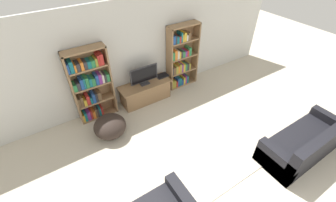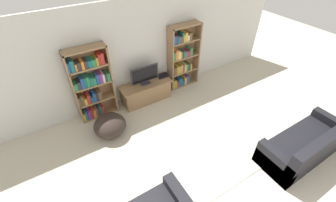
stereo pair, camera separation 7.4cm
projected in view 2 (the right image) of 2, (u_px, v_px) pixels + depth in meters
name	position (u px, v px, depth m)	size (l,w,h in m)	color
wall_back	(139.00, 52.00, 5.59)	(8.80, 0.06, 2.60)	silver
bookshelf_left	(91.00, 84.00, 5.18)	(0.91, 0.30, 1.81)	#93704C
bookshelf_right	(182.00, 58.00, 6.23)	(0.91, 0.30, 1.81)	#93704C
tv_stand	(146.00, 92.00, 6.02)	(1.37, 0.51, 0.53)	#8E6B47
television	(145.00, 75.00, 5.68)	(0.76, 0.16, 0.51)	#2D2D33
laptop	(163.00, 76.00, 6.13)	(0.33, 0.24, 0.03)	#28282D
area_rug	(189.00, 158.00, 4.67)	(2.44, 1.94, 0.02)	beige
couch_right_sofa	(305.00, 146.00, 4.56)	(1.97, 0.81, 0.85)	black
beanbag_ottoman	(110.00, 125.00, 5.07)	(0.72, 0.72, 0.49)	#2D231E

